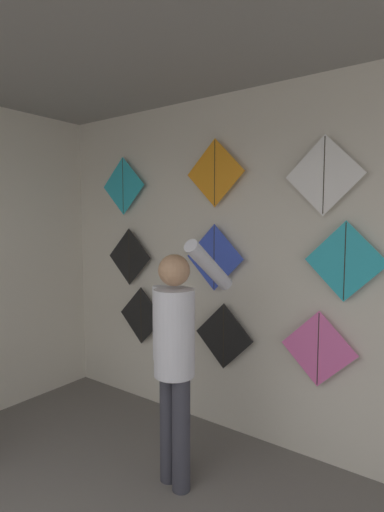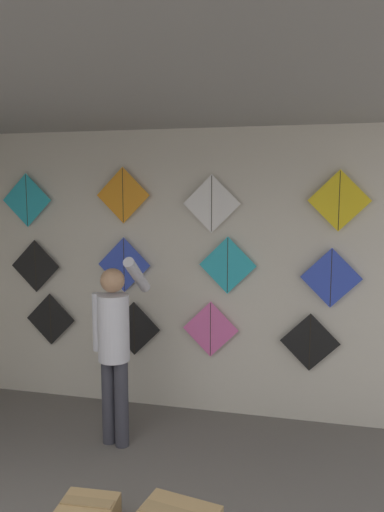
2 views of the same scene
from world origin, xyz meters
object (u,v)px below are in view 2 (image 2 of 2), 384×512
at_px(kite_2, 210,329).
at_px(kite_9, 123,195).
at_px(kite_7, 331,278).
at_px(kite_11, 339,201).
at_px(kite_3, 310,342).
at_px(shopkeeper, 114,340).
at_px(kite_6, 228,265).
at_px(kite_0, 51,319).
at_px(kite_10, 212,204).
at_px(kite_4, 35,266).
at_px(kite_1, 134,329).
at_px(kite_5, 124,265).
at_px(kite_8, 27,200).

bearing_deg(kite_2, kite_9, 180.00).
bearing_deg(kite_7, kite_11, 0.00).
bearing_deg(kite_2, kite_3, 0.00).
distance_m(shopkeeper, kite_6, 1.28).
height_order(kite_0, kite_3, kite_0).
bearing_deg(kite_0, kite_3, 0.00).
xyz_separation_m(shopkeeper, kite_11, (1.85, 0.77, 1.18)).
distance_m(kite_2, kite_10, 1.22).
bearing_deg(shopkeeper, kite_6, 55.72).
distance_m(kite_0, kite_11, 3.16).
height_order(kite_3, kite_4, kite_4).
height_order(kite_1, kite_7, kite_7).
height_order(shopkeeper, kite_7, kite_7).
xyz_separation_m(kite_0, kite_1, (0.94, 0.00, -0.04)).
distance_m(kite_1, kite_9, 1.35).
relative_size(kite_9, kite_10, 1.00).
bearing_deg(kite_4, shopkeeper, -32.91).
distance_m(kite_2, kite_5, 1.08).
relative_size(shopkeeper, kite_1, 3.01).
relative_size(kite_4, kite_5, 1.00).
relative_size(kite_1, kite_6, 1.00).
distance_m(kite_7, kite_10, 1.30).
xyz_separation_m(kite_6, kite_8, (-2.11, 0.00, 0.61)).
height_order(shopkeeper, kite_2, shopkeeper).
distance_m(kite_4, kite_9, 1.24).
bearing_deg(kite_1, kite_2, 0.00).
distance_m(kite_6, kite_11, 1.18).
distance_m(kite_1, kite_11, 2.35).
bearing_deg(kite_1, kite_0, 180.00).
distance_m(kite_3, kite_5, 1.96).
bearing_deg(kite_2, kite_1, 180.00).
bearing_deg(kite_8, kite_1, 0.00).
relative_size(kite_5, kite_10, 1.00).
bearing_deg(kite_1, kite_9, 180.00).
bearing_deg(kite_5, kite_10, 0.00).
distance_m(kite_2, kite_6, 0.66).
distance_m(kite_7, kite_11, 0.70).
distance_m(kite_4, kite_10, 2.00).
height_order(kite_5, kite_9, kite_9).
relative_size(kite_4, kite_10, 1.00).
bearing_deg(kite_3, kite_9, 180.00).
bearing_deg(kite_11, kite_3, 180.00).
relative_size(kite_4, kite_9, 1.00).
bearing_deg(kite_10, kite_7, 0.00).
relative_size(kite_8, kite_9, 1.00).
bearing_deg(kite_8, kite_7, 0.00).
bearing_deg(kite_1, kite_8, 180.00).
height_order(kite_0, kite_5, kite_5).
xyz_separation_m(kite_0, kite_8, (-0.22, 0.00, 1.25)).
bearing_deg(kite_1, kite_10, 0.00).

